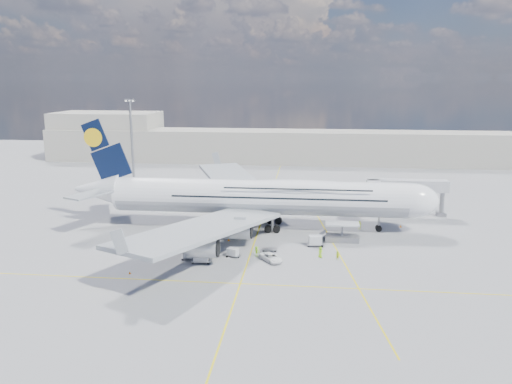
# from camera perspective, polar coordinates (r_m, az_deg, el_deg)

# --- Properties ---
(ground) EXTENTS (300.00, 300.00, 0.00)m
(ground) POSITION_cam_1_polar(r_m,az_deg,el_deg) (97.53, -0.20, -5.80)
(ground) COLOR gray
(ground) RESTS_ON ground
(taxi_line_main) EXTENTS (0.25, 220.00, 0.01)m
(taxi_line_main) POSITION_cam_1_polar(r_m,az_deg,el_deg) (97.53, -0.20, -5.79)
(taxi_line_main) COLOR yellow
(taxi_line_main) RESTS_ON ground
(taxi_line_cross) EXTENTS (120.00, 0.25, 0.01)m
(taxi_line_cross) POSITION_cam_1_polar(r_m,az_deg,el_deg) (78.99, -1.81, -10.42)
(taxi_line_cross) COLOR yellow
(taxi_line_cross) RESTS_ON ground
(taxi_line_diag) EXTENTS (14.16, 99.06, 0.01)m
(taxi_line_diag) POSITION_cam_1_polar(r_m,az_deg,el_deg) (106.59, 7.92, -4.28)
(taxi_line_diag) COLOR yellow
(taxi_line_diag) RESTS_ON ground
(airliner) EXTENTS (77.26, 79.15, 23.71)m
(airliner) POSITION_cam_1_polar(r_m,az_deg,el_deg) (105.17, 0.54, -0.51)
(airliner) COLOR white
(airliner) RESTS_ON ground
(jet_bridge) EXTENTS (18.80, 12.10, 8.50)m
(jet_bridge) POSITION_cam_1_polar(r_m,az_deg,el_deg) (117.04, 15.63, 0.38)
(jet_bridge) COLOR #B7B7BC
(jet_bridge) RESTS_ON ground
(cargo_loader) EXTENTS (8.53, 3.20, 3.67)m
(cargo_loader) POSITION_cam_1_polar(r_m,az_deg,el_deg) (99.59, 9.69, -4.83)
(cargo_loader) COLOR silver
(cargo_loader) RESTS_ON ground
(light_mast) EXTENTS (3.00, 0.70, 25.50)m
(light_mast) POSITION_cam_1_polar(r_m,az_deg,el_deg) (146.83, -13.99, 5.46)
(light_mast) COLOR gray
(light_mast) RESTS_ON ground
(terminal) EXTENTS (180.00, 16.00, 12.00)m
(terminal) POSITION_cam_1_polar(r_m,az_deg,el_deg) (188.80, 2.97, 5.20)
(terminal) COLOR #B2AD9E
(terminal) RESTS_ON ground
(hangar) EXTENTS (40.00, 22.00, 18.00)m
(hangar) POSITION_cam_1_polar(r_m,az_deg,el_deg) (209.08, -16.59, 6.26)
(hangar) COLOR #B2AD9E
(hangar) RESTS_ON ground
(tree_line) EXTENTS (160.00, 6.00, 8.00)m
(tree_line) POSITION_cam_1_polar(r_m,az_deg,el_deg) (235.33, 13.41, 5.91)
(tree_line) COLOR #193814
(tree_line) RESTS_ON ground
(dolly_row_a) EXTENTS (2.72, 1.64, 1.65)m
(dolly_row_a) POSITION_cam_1_polar(r_m,az_deg,el_deg) (89.39, -7.70, -7.09)
(dolly_row_a) COLOR gray
(dolly_row_a) RESTS_ON ground
(dolly_row_b) EXTENTS (3.47, 1.95, 2.15)m
(dolly_row_b) POSITION_cam_1_polar(r_m,az_deg,el_deg) (87.47, -6.28, -7.32)
(dolly_row_b) COLOR gray
(dolly_row_b) RESTS_ON ground
(dolly_row_c) EXTENTS (2.88, 2.26, 1.62)m
(dolly_row_c) POSITION_cam_1_polar(r_m,az_deg,el_deg) (89.86, -2.65, -6.89)
(dolly_row_c) COLOR gray
(dolly_row_c) RESTS_ON ground
(dolly_back) EXTENTS (3.25, 2.61, 1.82)m
(dolly_back) POSITION_cam_1_polar(r_m,az_deg,el_deg) (94.80, -9.32, -5.91)
(dolly_back) COLOR gray
(dolly_back) RESTS_ON ground
(dolly_nose_far) EXTENTS (3.40, 2.11, 2.03)m
(dolly_nose_far) POSITION_cam_1_polar(r_m,az_deg,el_deg) (95.89, 6.79, -5.53)
(dolly_nose_far) COLOR gray
(dolly_nose_far) RESTS_ON ground
(dolly_nose_near) EXTENTS (2.76, 1.51, 0.40)m
(dolly_nose_near) POSITION_cam_1_polar(r_m,az_deg,el_deg) (92.98, 1.56, -6.55)
(dolly_nose_near) COLOR gray
(dolly_nose_near) RESTS_ON ground
(baggage_tug) EXTENTS (3.49, 2.61, 1.98)m
(baggage_tug) POSITION_cam_1_polar(r_m,az_deg,el_deg) (98.34, -7.41, -5.21)
(baggage_tug) COLOR silver
(baggage_tug) RESTS_ON ground
(catering_truck_inner) EXTENTS (6.61, 3.60, 3.73)m
(catering_truck_inner) POSITION_cam_1_polar(r_m,az_deg,el_deg) (123.22, -1.09, -0.95)
(catering_truck_inner) COLOR gray
(catering_truck_inner) RESTS_ON ground
(catering_truck_outer) EXTENTS (7.67, 4.29, 4.31)m
(catering_truck_outer) POSITION_cam_1_polar(r_m,az_deg,el_deg) (133.45, -2.08, 0.23)
(catering_truck_outer) COLOR gray
(catering_truck_outer) RESTS_ON ground
(service_van) EXTENTS (4.81, 5.30, 1.37)m
(service_van) POSITION_cam_1_polar(r_m,az_deg,el_deg) (87.78, 1.72, -7.50)
(service_van) COLOR white
(service_van) RESTS_ON ground
(crew_nose) EXTENTS (0.81, 0.71, 1.88)m
(crew_nose) POSITION_cam_1_polar(r_m,az_deg,el_deg) (107.70, 11.78, -3.73)
(crew_nose) COLOR #CFF419
(crew_nose) RESTS_ON ground
(crew_loader) EXTENTS (1.02, 1.01, 1.66)m
(crew_loader) POSITION_cam_1_polar(r_m,az_deg,el_deg) (89.36, 9.30, -7.19)
(crew_loader) COLOR #CAE618
(crew_loader) RESTS_ON ground
(crew_wing) EXTENTS (0.87, 1.03, 1.66)m
(crew_wing) POSITION_cam_1_polar(r_m,az_deg,el_deg) (98.75, -9.42, -5.23)
(crew_wing) COLOR #A3E918
(crew_wing) RESTS_ON ground
(crew_van) EXTENTS (1.12, 1.12, 1.97)m
(crew_van) POSITION_cam_1_polar(r_m,az_deg,el_deg) (90.12, 7.37, -6.85)
(crew_van) COLOR #99E618
(crew_van) RESTS_ON ground
(crew_tug) EXTENTS (1.29, 0.83, 1.88)m
(crew_tug) POSITION_cam_1_polar(r_m,az_deg,el_deg) (89.98, 0.06, -6.80)
(crew_tug) COLOR #8ADB17
(crew_tug) RESTS_ON ground
(cone_nose) EXTENTS (0.49, 0.49, 0.63)m
(cone_nose) POSITION_cam_1_polar(r_m,az_deg,el_deg) (111.53, 16.21, -3.75)
(cone_nose) COLOR orange
(cone_nose) RESTS_ON ground
(cone_wing_left_inner) EXTENTS (0.50, 0.50, 0.64)m
(cone_wing_left_inner) POSITION_cam_1_polar(r_m,az_deg,el_deg) (119.39, -5.27, -2.18)
(cone_wing_left_inner) COLOR orange
(cone_wing_left_inner) RESTS_ON ground
(cone_wing_left_outer) EXTENTS (0.43, 0.43, 0.54)m
(cone_wing_left_outer) POSITION_cam_1_polar(r_m,az_deg,el_deg) (126.09, -6.24, -1.41)
(cone_wing_left_outer) COLOR orange
(cone_wing_left_outer) RESTS_ON ground
(cone_wing_right_inner) EXTENTS (0.47, 0.47, 0.60)m
(cone_wing_right_inner) POSITION_cam_1_polar(r_m,az_deg,el_deg) (98.59, -3.14, -5.43)
(cone_wing_right_inner) COLOR orange
(cone_wing_right_inner) RESTS_ON ground
(cone_wing_right_outer) EXTENTS (0.38, 0.38, 0.48)m
(cone_wing_right_outer) POSITION_cam_1_polar(r_m,az_deg,el_deg) (85.06, -14.24, -8.92)
(cone_wing_right_outer) COLOR orange
(cone_wing_right_outer) RESTS_ON ground
(cone_tail) EXTENTS (0.42, 0.42, 0.54)m
(cone_tail) POSITION_cam_1_polar(r_m,az_deg,el_deg) (107.51, -15.45, -4.34)
(cone_tail) COLOR orange
(cone_tail) RESTS_ON ground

